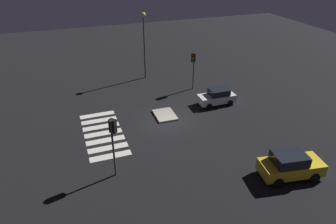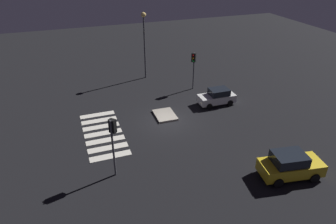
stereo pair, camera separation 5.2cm
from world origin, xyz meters
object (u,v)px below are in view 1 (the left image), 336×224
(traffic_light_east, at_px, (113,134))
(traffic_light_west, at_px, (193,62))
(traffic_island, at_px, (165,115))
(car_yellow, at_px, (290,165))
(car_white, at_px, (217,97))
(street_lamp, at_px, (144,34))

(traffic_light_east, bearing_deg, traffic_light_west, 2.77)
(traffic_island, relative_size, car_yellow, 0.55)
(car_white, bearing_deg, traffic_light_east, 32.91)
(car_white, relative_size, street_lamp, 0.49)
(car_white, xyz_separation_m, traffic_light_east, (7.30, -11.71, 2.53))
(car_white, bearing_deg, street_lamp, -61.58)
(car_yellow, relative_size, car_white, 1.20)
(traffic_island, height_order, traffic_light_east, traffic_light_east)
(traffic_island, xyz_separation_m, street_lamp, (-9.86, 0.95, 5.17))
(car_white, height_order, traffic_light_east, traffic_light_east)
(car_white, bearing_deg, traffic_island, 6.77)
(traffic_light_east, bearing_deg, car_yellow, -64.72)
(car_white, xyz_separation_m, street_lamp, (-9.27, -4.82, 4.46))
(car_yellow, relative_size, traffic_light_west, 1.09)
(car_yellow, relative_size, traffic_light_east, 1.03)
(street_lamp, bearing_deg, car_yellow, 11.77)
(car_yellow, bearing_deg, traffic_light_west, 100.36)
(traffic_island, bearing_deg, car_white, 95.81)
(traffic_light_east, distance_m, traffic_light_west, 15.83)
(car_white, height_order, traffic_light_west, traffic_light_west)
(car_yellow, distance_m, traffic_light_west, 15.95)
(car_white, xyz_separation_m, traffic_light_west, (-4.19, -0.83, 2.36))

